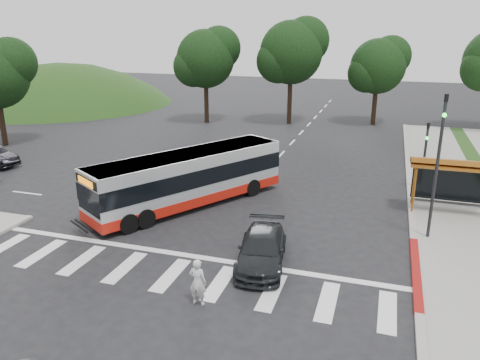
% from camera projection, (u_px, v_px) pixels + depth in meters
% --- Properties ---
extents(ground, '(140.00, 140.00, 0.00)m').
position_uv_depth(ground, '(216.00, 225.00, 22.52)').
color(ground, black).
rests_on(ground, ground).
extents(sidewalk_east, '(4.00, 40.00, 0.12)m').
position_uv_depth(sidewalk_east, '(447.00, 194.00, 26.55)').
color(sidewalk_east, gray).
rests_on(sidewalk_east, ground).
extents(curb_east, '(0.30, 40.00, 0.15)m').
position_uv_depth(curb_east, '(410.00, 190.00, 27.13)').
color(curb_east, '#9E9991').
rests_on(curb_east, ground).
extents(curb_east_red, '(0.32, 6.00, 0.15)m').
position_uv_depth(curb_east_red, '(416.00, 272.00, 18.07)').
color(curb_east_red, maroon).
rests_on(curb_east_red, ground).
extents(hillside_nw, '(44.00, 44.00, 10.00)m').
position_uv_depth(hillside_nw, '(62.00, 103.00, 58.96)').
color(hillside_nw, '#1E3E14').
rests_on(hillside_nw, ground).
extents(crosswalk_ladder, '(18.00, 2.60, 0.01)m').
position_uv_depth(crosswalk_ladder, '(171.00, 275.00, 17.99)').
color(crosswalk_ladder, silver).
rests_on(crosswalk_ladder, ground).
extents(bus_shelter, '(4.20, 1.60, 2.86)m').
position_uv_depth(bus_shelter, '(454.00, 169.00, 23.28)').
color(bus_shelter, '#A15B1A').
rests_on(bus_shelter, sidewalk_east).
extents(traffic_signal_ne_tall, '(0.18, 0.37, 6.50)m').
position_uv_depth(traffic_signal_ne_tall, '(438.00, 156.00, 19.88)').
color(traffic_signal_ne_tall, black).
rests_on(traffic_signal_ne_tall, ground).
extents(traffic_signal_ne_short, '(0.18, 0.37, 4.00)m').
position_uv_depth(traffic_signal_ne_short, '(425.00, 149.00, 26.65)').
color(traffic_signal_ne_short, black).
rests_on(traffic_signal_ne_short, ground).
extents(tree_north_a, '(6.60, 6.15, 10.17)m').
position_uv_depth(tree_north_a, '(292.00, 51.00, 44.53)').
color(tree_north_a, black).
rests_on(tree_north_a, ground).
extents(tree_north_b, '(5.72, 5.33, 8.43)m').
position_uv_depth(tree_north_b, '(379.00, 65.00, 44.40)').
color(tree_north_b, black).
rests_on(tree_north_b, ground).
extents(tree_north_c, '(6.16, 5.74, 9.30)m').
position_uv_depth(tree_north_c, '(206.00, 58.00, 45.23)').
color(tree_north_c, black).
rests_on(tree_north_c, ground).
extents(transit_bus, '(7.79, 10.73, 2.86)m').
position_uv_depth(transit_bus, '(189.00, 180.00, 24.67)').
color(transit_bus, '#BBBEC0').
rests_on(transit_bus, ground).
extents(pedestrian, '(0.63, 0.42, 1.70)m').
position_uv_depth(pedestrian, '(198.00, 282.00, 15.86)').
color(pedestrian, silver).
rests_on(pedestrian, ground).
extents(dark_sedan, '(2.49, 4.69, 1.29)m').
position_uv_depth(dark_sedan, '(262.00, 249.00, 18.66)').
color(dark_sedan, black).
rests_on(dark_sedan, ground).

